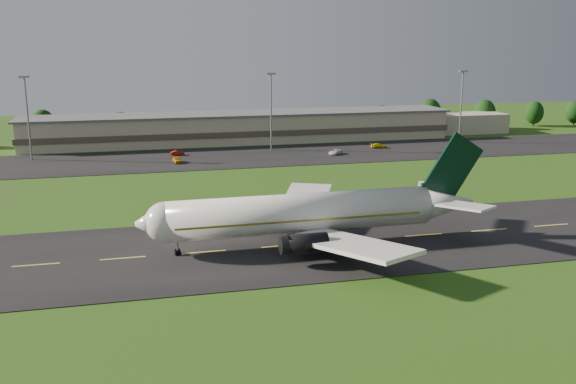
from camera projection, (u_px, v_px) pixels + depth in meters
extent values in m
plane|color=#254812|center=(355.00, 241.00, 93.95)|extent=(360.00, 360.00, 0.00)
cube|color=black|center=(355.00, 241.00, 93.93)|extent=(220.00, 30.00, 0.10)
cube|color=black|center=(259.00, 156.00, 161.94)|extent=(260.00, 30.00, 0.10)
cylinder|color=white|center=(301.00, 213.00, 90.93)|extent=(38.04, 5.91, 5.60)
sphere|color=white|center=(165.00, 222.00, 86.38)|extent=(5.60, 5.60, 5.60)
cone|color=white|center=(150.00, 223.00, 85.90)|extent=(4.04, 5.41, 5.38)
cone|color=white|center=(445.00, 203.00, 96.33)|extent=(9.04, 5.56, 5.49)
cube|color=olive|center=(298.00, 216.00, 90.90)|extent=(35.04, 5.93, 0.28)
cube|color=black|center=(160.00, 219.00, 86.11)|extent=(2.02, 3.02, 0.65)
cube|color=white|center=(350.00, 245.00, 81.75)|extent=(14.23, 20.17, 2.20)
cube|color=white|center=(304.00, 203.00, 102.49)|extent=(13.99, 20.19, 2.20)
cube|color=white|center=(462.00, 206.00, 91.41)|extent=(7.57, 9.38, 0.91)
cube|color=white|center=(430.00, 190.00, 100.83)|extent=(7.48, 9.39, 0.91)
cube|color=black|center=(437.00, 192.00, 95.55)|extent=(5.00, 0.59, 3.00)
cube|color=black|center=(453.00, 167.00, 95.29)|extent=(9.44, 0.53, 10.55)
cylinder|color=black|center=(306.00, 243.00, 83.48)|extent=(5.62, 2.75, 2.70)
cylinder|color=black|center=(278.00, 212.00, 98.56)|extent=(5.62, 2.75, 2.70)
cube|color=tan|center=(242.00, 128.00, 183.69)|extent=(120.00, 15.00, 8.00)
cube|color=#4C4438|center=(242.00, 131.00, 183.88)|extent=(121.00, 15.40, 1.60)
cube|color=#595B60|center=(242.00, 114.00, 182.72)|extent=(122.00, 16.00, 0.50)
cube|color=tan|center=(460.00, 123.00, 202.05)|extent=(28.00, 11.00, 6.00)
cylinder|color=gray|center=(28.00, 119.00, 154.42)|extent=(0.44, 0.44, 20.00)
cube|color=gray|center=(24.00, 77.00, 152.07)|extent=(2.40, 1.20, 0.50)
cylinder|color=gray|center=(271.00, 113.00, 168.34)|extent=(0.44, 0.44, 20.00)
cube|color=gray|center=(271.00, 74.00, 165.99)|extent=(2.40, 1.20, 0.50)
cylinder|color=gray|center=(461.00, 107.00, 181.10)|extent=(0.44, 0.44, 20.00)
cube|color=gray|center=(463.00, 71.00, 178.75)|extent=(2.40, 1.20, 0.50)
cylinder|color=black|center=(44.00, 138.00, 182.03)|extent=(0.56, 0.56, 3.00)
ellipsoid|color=black|center=(43.00, 125.00, 181.17)|extent=(7.00, 7.00, 8.75)
cylinder|color=black|center=(121.00, 136.00, 186.62)|extent=(0.56, 0.56, 2.64)
ellipsoid|color=black|center=(121.00, 125.00, 185.87)|extent=(6.17, 6.17, 7.71)
cylinder|color=black|center=(381.00, 128.00, 204.33)|extent=(0.56, 0.56, 2.68)
ellipsoid|color=black|center=(381.00, 117.00, 203.57)|extent=(6.25, 6.25, 7.81)
cylinder|color=black|center=(429.00, 125.00, 208.14)|extent=(0.56, 0.56, 3.20)
ellipsoid|color=black|center=(430.00, 113.00, 207.23)|extent=(7.46, 7.46, 9.32)
cylinder|color=black|center=(484.00, 124.00, 211.56)|extent=(0.56, 0.56, 3.00)
ellipsoid|color=black|center=(485.00, 113.00, 210.71)|extent=(6.99, 6.99, 8.74)
cylinder|color=black|center=(533.00, 122.00, 217.96)|extent=(0.56, 0.56, 2.63)
ellipsoid|color=black|center=(534.00, 113.00, 217.21)|extent=(6.13, 6.13, 7.66)
cylinder|color=black|center=(574.00, 121.00, 219.78)|extent=(0.56, 0.56, 2.66)
ellipsoid|color=black|center=(575.00, 112.00, 219.02)|extent=(6.21, 6.21, 7.76)
imported|color=orange|center=(177.00, 160.00, 152.77)|extent=(2.16, 4.38, 1.44)
imported|color=#960F0A|center=(178.00, 153.00, 162.54)|extent=(3.58, 1.33, 1.17)
imported|color=white|center=(335.00, 152.00, 163.91)|extent=(4.63, 4.77, 1.27)
imported|color=gold|center=(379.00, 146.00, 173.31)|extent=(4.52, 2.40, 1.25)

